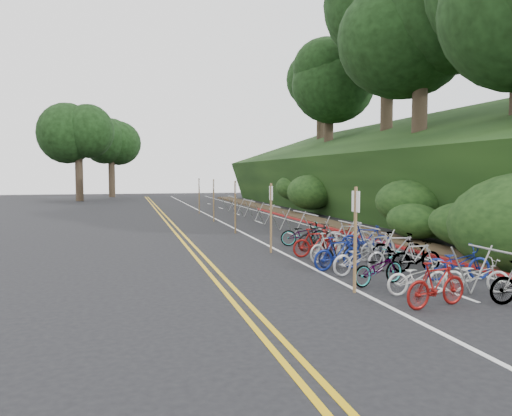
{
  "coord_description": "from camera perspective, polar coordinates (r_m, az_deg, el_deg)",
  "views": [
    {
      "loc": [
        -4.41,
        -12.03,
        2.86
      ],
      "look_at": [
        1.22,
        9.5,
        1.3
      ],
      "focal_mm": 35.0,
      "sensor_mm": 36.0,
      "label": 1
    }
  ],
  "objects": [
    {
      "name": "ground",
      "position": [
        13.13,
        5.4,
        -8.58
      ],
      "size": [
        120.0,
        120.0,
        0.0
      ],
      "primitive_type": "plane",
      "color": "black",
      "rests_on": "ground"
    },
    {
      "name": "road_markings",
      "position": [
        22.88,
        -1.81,
        -3.17
      ],
      "size": [
        7.47,
        80.0,
        0.01
      ],
      "color": "gold",
      "rests_on": "ground"
    },
    {
      "name": "red_curb",
      "position": [
        26.22,
        8.11,
        -2.18
      ],
      "size": [
        0.25,
        28.0,
        0.1
      ],
      "primitive_type": "cube",
      "color": "maroon",
      "rests_on": "ground"
    },
    {
      "name": "embankment",
      "position": [
        35.6,
        14.57,
        3.4
      ],
      "size": [
        14.3,
        48.14,
        9.11
      ],
      "color": "black",
      "rests_on": "ground"
    },
    {
      "name": "tree_cluster",
      "position": [
        37.77,
        8.06,
        16.32
      ],
      "size": [
        31.95,
        53.63,
        17.49
      ],
      "color": "#2D2319",
      "rests_on": "ground"
    },
    {
      "name": "bike_rack_front",
      "position": [
        11.89,
        26.96,
        -6.19
      ],
      "size": [
        1.15,
        2.57,
        1.18
      ],
      "color": "gray",
      "rests_on": "ground"
    },
    {
      "name": "bike_racks_rest",
      "position": [
        26.18,
        1.82,
        -0.39
      ],
      "size": [
        1.14,
        23.0,
        1.17
      ],
      "color": "gray",
      "rests_on": "ground"
    },
    {
      "name": "signpost_near",
      "position": [
        12.1,
        11.28,
        -2.75
      ],
      "size": [
        0.08,
        0.4,
        2.54
      ],
      "color": "brown",
      "rests_on": "ground"
    },
    {
      "name": "signposts_rest",
      "position": [
        26.55,
        -3.76,
        0.91
      ],
      "size": [
        0.08,
        18.4,
        2.5
      ],
      "color": "brown",
      "rests_on": "ground"
    },
    {
      "name": "bike_front",
      "position": [
        14.97,
        9.36,
        -5.11
      ],
      "size": [
        0.76,
        1.72,
        1.0
      ],
      "primitive_type": "imported",
      "rotation": [
        0.0,
        0.0,
        1.75
      ],
      "color": "navy",
      "rests_on": "ground"
    },
    {
      "name": "bike_valet",
      "position": [
        15.8,
        13.17,
        -4.76
      ],
      "size": [
        3.27,
        11.26,
        1.09
      ],
      "color": "maroon",
      "rests_on": "ground"
    }
  ]
}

